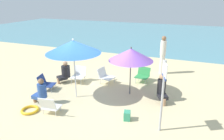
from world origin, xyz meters
TOP-DOWN VIEW (x-y plane):
  - ground_plane at (0.00, 0.00)m, footprint 40.00×40.00m
  - sea_water at (0.00, 13.78)m, footprint 40.00×16.00m
  - umbrella_blue at (-0.44, -0.36)m, footprint 1.84×1.84m
  - umbrella_purple at (1.27, 0.58)m, footprint 1.56×1.56m
  - beach_chair_a at (0.02, 1.18)m, footprint 0.68×0.61m
  - beach_chair_b at (-1.83, -0.28)m, footprint 0.65×0.59m
  - beach_chair_c at (-0.56, -1.68)m, footprint 0.58×0.56m
  - beach_chair_d at (1.43, 1.90)m, footprint 0.58×0.60m
  - beach_chair_e at (-1.04, 0.90)m, footprint 0.58×0.64m
  - person_a at (-1.57, 0.67)m, footprint 0.52×0.57m
  - person_b at (-1.26, -1.21)m, footprint 0.55×0.30m
  - person_c at (2.00, 3.19)m, footprint 0.26×0.26m
  - person_d at (2.44, 0.40)m, footprint 0.44×0.53m
  - warning_sign at (2.67, -1.26)m, footprint 0.18×0.46m
  - swim_ring at (-1.28, -1.76)m, footprint 0.56×0.56m
  - beach_bag at (1.71, -1.10)m, footprint 0.23×0.26m

SIDE VIEW (x-z plane):
  - ground_plane at x=0.00m, z-range 0.00..0.00m
  - sea_water at x=0.00m, z-range 0.00..0.01m
  - swim_ring at x=-1.28m, z-range 0.00..0.08m
  - beach_bag at x=1.71m, z-range 0.00..0.27m
  - beach_chair_b at x=-1.83m, z-range 0.00..0.59m
  - beach_chair_c at x=-0.56m, z-range -0.01..0.61m
  - beach_chair_d at x=1.43m, z-range 0.02..0.62m
  - beach_chair_a at x=0.02m, z-range 0.02..0.65m
  - beach_chair_e at x=-1.04m, z-range 0.02..0.67m
  - person_a at x=-1.57m, z-range -0.01..0.88m
  - person_b at x=-1.26m, z-range -0.01..0.90m
  - person_d at x=2.44m, z-range 0.00..0.99m
  - person_c at x=2.00m, z-range 0.03..1.79m
  - warning_sign at x=2.67m, z-range 0.30..2.27m
  - umbrella_purple at x=1.27m, z-range 0.61..2.39m
  - umbrella_blue at x=-0.44m, z-range 0.78..2.88m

